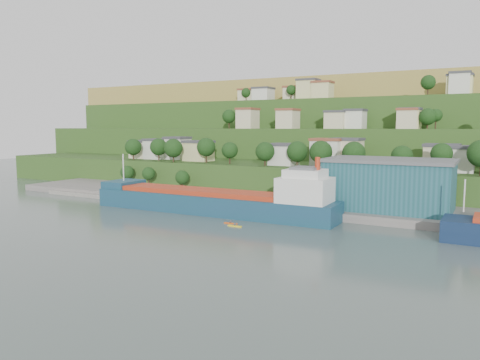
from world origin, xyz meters
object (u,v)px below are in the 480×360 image
Objects in this scene: cargo_ship_near at (218,203)px; caravan at (115,189)px; warehouse at (389,184)px; kayak_orange at (231,223)px.

cargo_ship_near is 45.99m from caravan.
caravan is (-45.12, 8.88, -0.24)m from cargo_ship_near.
warehouse reaches higher than caravan.
warehouse is at bearing 15.98° from caravan.
cargo_ship_near is 2.22× the size of warehouse.
caravan reaches higher than kayak_orange.
kayak_orange is (-30.54, -26.92, -8.19)m from warehouse.
cargo_ship_near is at bearing -157.36° from warehouse.
warehouse is 9.25× the size of kayak_orange.
cargo_ship_near is at bearing -0.71° from caravan.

